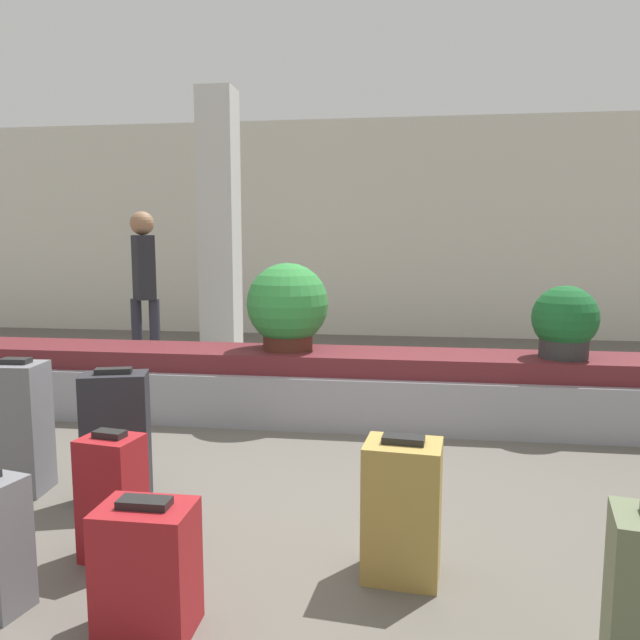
{
  "coord_description": "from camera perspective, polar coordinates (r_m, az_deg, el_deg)",
  "views": [
    {
      "loc": [
        0.7,
        -3.21,
        1.46
      ],
      "look_at": [
        0.0,
        1.68,
        0.81
      ],
      "focal_mm": 35.0,
      "sensor_mm": 36.0,
      "label": 1
    }
  ],
  "objects": [
    {
      "name": "potted_plant_0",
      "position": [
        5.05,
        -2.98,
        1.2
      ],
      "size": [
        0.66,
        0.66,
        0.7
      ],
      "color": "#4C2319",
      "rests_on": "carousel"
    },
    {
      "name": "ground_plane",
      "position": [
        3.6,
        -3.94,
        -16.51
      ],
      "size": [
        18.0,
        18.0,
        0.0
      ],
      "primitive_type": "plane",
      "color": "#59544C"
    },
    {
      "name": "back_wall",
      "position": [
        9.41,
        3.9,
        8.3
      ],
      "size": [
        18.0,
        0.06,
        3.2
      ],
      "color": "beige",
      "rests_on": "ground_plane"
    },
    {
      "name": "suitcase_4",
      "position": [
        2.83,
        7.53,
        -16.79
      ],
      "size": [
        0.35,
        0.29,
        0.63
      ],
      "rotation": [
        0.0,
        0.0,
        -0.1
      ],
      "color": "#A3843D",
      "rests_on": "ground_plane"
    },
    {
      "name": "suitcase_0",
      "position": [
        3.69,
        -18.12,
        -10.17
      ],
      "size": [
        0.4,
        0.3,
        0.76
      ],
      "rotation": [
        0.0,
        0.0,
        0.29
      ],
      "color": "#232328",
      "rests_on": "ground_plane"
    },
    {
      "name": "traveler_0",
      "position": [
        6.73,
        -15.79,
        3.66
      ],
      "size": [
        0.33,
        0.37,
        1.74
      ],
      "rotation": [
        0.0,
        0.0,
        -0.96
      ],
      "color": "#282833",
      "rests_on": "ground_plane"
    },
    {
      "name": "potted_plant_1",
      "position": [
        5.04,
        21.48,
        -0.21
      ],
      "size": [
        0.49,
        0.49,
        0.55
      ],
      "color": "#2D2D2D",
      "rests_on": "carousel"
    },
    {
      "name": "pillar",
      "position": [
        7.63,
        -9.16,
        8.42
      ],
      "size": [
        0.42,
        0.42,
        3.2
      ],
      "color": "silver",
      "rests_on": "ground_plane"
    },
    {
      "name": "carousel",
      "position": [
        5.08,
        0.0,
        -6.11
      ],
      "size": [
        6.3,
        0.76,
        0.56
      ],
      "color": "gray",
      "rests_on": "ground_plane"
    },
    {
      "name": "suitcase_3",
      "position": [
        3.1,
        -18.45,
        -15.14
      ],
      "size": [
        0.29,
        0.25,
        0.6
      ],
      "rotation": [
        0.0,
        0.0,
        -0.16
      ],
      "color": "maroon",
      "rests_on": "ground_plane"
    },
    {
      "name": "suitcase_2",
      "position": [
        2.56,
        -15.53,
        -21.06
      ],
      "size": [
        0.35,
        0.25,
        0.52
      ],
      "rotation": [
        0.0,
        0.0,
        0.0
      ],
      "color": "maroon",
      "rests_on": "ground_plane"
    },
    {
      "name": "suitcase_5",
      "position": [
        4.02,
        -25.76,
        -8.85
      ],
      "size": [
        0.31,
        0.27,
        0.79
      ],
      "rotation": [
        0.0,
        0.0,
        0.07
      ],
      "color": "slate",
      "rests_on": "ground_plane"
    }
  ]
}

